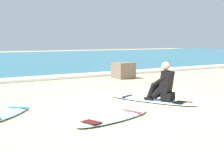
{
  "coord_description": "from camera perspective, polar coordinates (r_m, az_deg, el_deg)",
  "views": [
    {
      "loc": [
        -4.81,
        -5.68,
        1.55
      ],
      "look_at": [
        0.36,
        1.89,
        0.55
      ],
      "focal_mm": 53.79,
      "sensor_mm": 36.0,
      "label": 1
    }
  ],
  "objects": [
    {
      "name": "ground_plane",
      "position": [
        7.6,
        5.83,
        -5.58
      ],
      "size": [
        80.0,
        80.0,
        0.0
      ],
      "primitive_type": "plane",
      "color": "#CCB584"
    },
    {
      "name": "breaking_foam",
      "position": [
        13.34,
        -12.97,
        -0.36
      ],
      "size": [
        80.0,
        0.9,
        0.11
      ],
      "primitive_type": "cube",
      "color": "white",
      "rests_on": "ground"
    },
    {
      "name": "surfboard_main",
      "position": [
        8.57,
        6.55,
        -4.0
      ],
      "size": [
        1.32,
        2.53,
        0.08
      ],
      "color": "#9ED1E5",
      "rests_on": "ground"
    },
    {
      "name": "surfer_seated",
      "position": [
        8.33,
        8.73,
        -1.54
      ],
      "size": [
        0.58,
        0.77,
        0.95
      ],
      "color": "black",
      "rests_on": "surfboard_main"
    },
    {
      "name": "surfboard_spare_near",
      "position": [
        6.61,
        0.41,
        -7.02
      ],
      "size": [
        2.08,
        1.01,
        0.08
      ],
      "color": "#9ED1E5",
      "rests_on": "ground"
    },
    {
      "name": "surfboard_spare_far",
      "position": [
        7.27,
        -17.68,
        -6.1
      ],
      "size": [
        1.69,
        1.66,
        0.08
      ],
      "color": "#9ED1E5",
      "rests_on": "ground"
    },
    {
      "name": "shoreline_rock",
      "position": [
        13.59,
        1.93,
        1.04
      ],
      "size": [
        0.78,
        0.85,
        0.64
      ],
      "primitive_type": "cube",
      "rotation": [
        0.0,
        0.0,
        3.06
      ],
      "color": "#756656",
      "rests_on": "ground"
    }
  ]
}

